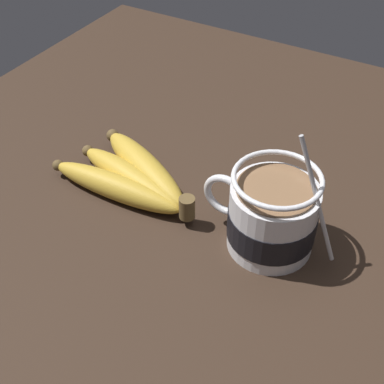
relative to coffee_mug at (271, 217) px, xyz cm
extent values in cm
cube|color=#332319|center=(3.83, 3.11, -6.31)|extent=(106.96, 106.96, 3.64)
cylinder|color=silver|center=(-0.11, 0.00, -0.19)|extent=(10.16, 10.16, 8.60)
cylinder|color=black|center=(-0.11, 0.00, -0.90)|extent=(10.36, 10.36, 3.59)
torus|color=silver|center=(5.95, 0.00, 0.63)|extent=(5.82, 0.90, 5.82)
cylinder|color=#846042|center=(-0.11, 0.00, 4.21)|extent=(8.96, 8.96, 0.40)
torus|color=silver|center=(-0.11, 0.00, 5.76)|extent=(10.16, 10.16, 0.60)
cylinder|color=#B2B2B7|center=(-4.81, 0.00, 4.55)|extent=(6.31, 0.50, 15.25)
ellipsoid|color=#B2B2B7|center=(-1.89, 0.00, -2.99)|extent=(3.00, 2.00, 0.80)
cylinder|color=brown|center=(10.15, 1.94, -1.75)|extent=(2.00, 2.00, 3.00)
ellipsoid|color=gold|center=(19.37, -2.56, -2.47)|extent=(18.40, 11.75, 4.03)
sphere|color=brown|center=(27.69, -6.63, -2.47)|extent=(1.81, 1.81, 1.81)
ellipsoid|color=gold|center=(19.94, -0.19, -2.71)|extent=(18.37, 7.30, 3.55)
sphere|color=brown|center=(28.74, -2.10, -2.71)|extent=(1.60, 1.60, 1.60)
ellipsoid|color=gold|center=(20.72, 2.22, -2.77)|extent=(19.22, 3.93, 3.43)
sphere|color=brown|center=(30.29, 2.47, -2.77)|extent=(1.54, 1.54, 1.54)
camera|label=1|loc=(-14.01, 42.87, 42.88)|focal=50.00mm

